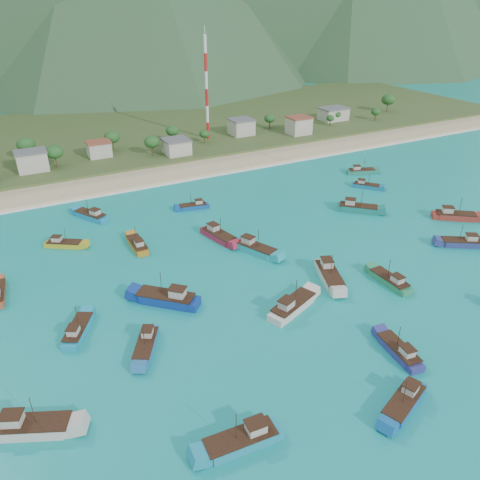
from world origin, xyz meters
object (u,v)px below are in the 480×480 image
boat_0 (366,186)px  boat_5 (64,244)px  boat_12 (137,245)px  boat_29 (255,249)px  boat_27 (194,207)px  boat_30 (390,281)px  boat_18 (78,331)px  boat_24 (31,427)px  boat_23 (329,275)px  radio_tower (207,89)px  boat_10 (293,306)px  boat_19 (219,236)px  boat_28 (91,216)px  boat_16 (146,345)px  boat_4 (404,403)px  boat_3 (462,243)px  boat_15 (361,172)px  boat_21 (357,208)px  boat_7 (242,441)px  boat_25 (455,216)px  boat_6 (399,351)px  boat_20 (167,299)px

boat_0 → boat_5: size_ratio=0.92×
boat_12 → boat_29: size_ratio=0.82×
boat_27 → boat_30: 61.00m
boat_12 → boat_18: (-19.37, -27.13, -0.02)m
boat_0 → boat_24: bearing=-13.9°
boat_0 → boat_23: size_ratio=0.68×
boat_18 → boat_27: (40.89, 42.79, -0.12)m
radio_tower → boat_12: (-53.81, -76.76, -21.04)m
boat_10 → boat_12: boat_10 is taller
boat_19 → boat_28: bearing=-59.7°
radio_tower → boat_12: bearing=-125.0°
boat_23 → boat_24: bearing=32.6°
boat_0 → boat_24: (-106.75, -51.37, 0.33)m
boat_16 → boat_30: size_ratio=0.97×
boat_4 → boat_24: size_ratio=0.87×
boat_3 → boat_15: size_ratio=1.05×
boat_21 → boat_30: boat_21 is taller
boat_5 → boat_24: bearing=19.0°
boat_0 → boat_3: size_ratio=0.80×
boat_0 → boat_5: boat_5 is taller
boat_3 → boat_28: size_ratio=0.98×
boat_7 → boat_25: boat_25 is taller
boat_25 → boat_24: bearing=-42.8°
boat_7 → boat_25: size_ratio=1.02×
boat_6 → boat_18: boat_6 is taller
radio_tower → boat_23: (-20.81, -110.30, -20.81)m
boat_5 → boat_30: size_ratio=0.90×
boat_10 → boat_15: bearing=108.7°
boat_0 → boat_6: (-48.42, -63.75, 0.11)m
boat_12 → boat_20: bearing=-93.3°
boat_6 → boat_23: 25.64m
boat_28 → boat_6: bearing=-96.5°
boat_12 → boat_29: boat_29 is taller
boat_30 → radio_tower: bearing=84.0°
boat_20 → boat_27: size_ratio=1.34×
boat_10 → boat_16: size_ratio=1.25×
boat_20 → boat_21: boat_20 is taller
boat_15 → boat_29: boat_29 is taller
boat_28 → boat_30: bearing=-81.9°
boat_20 → boat_29: (26.08, 10.10, -0.14)m
boat_25 → boat_15: bearing=-146.5°
boat_24 → boat_16: bearing=139.9°
boat_3 → boat_6: bearing=149.5°
boat_12 → boat_28: boat_28 is taller
boat_10 → boat_30: size_ratio=1.21×
boat_7 → boat_28: 85.04m
boat_0 → boat_27: bearing=-50.5°
boat_25 → boat_28: boat_25 is taller
boat_3 → boat_6: boat_3 is taller
boat_16 → boat_23: size_ratio=0.79×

